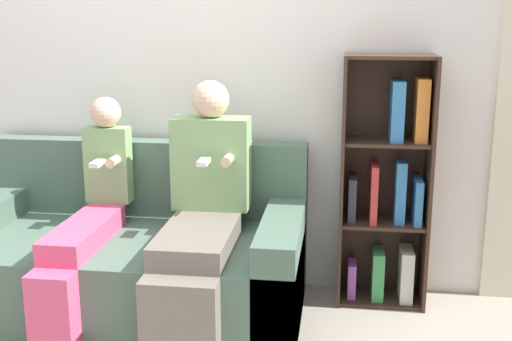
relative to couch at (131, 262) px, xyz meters
The scene contains 5 objects.
back_wall 1.14m from the couch, 67.51° to the left, with size 10.00×0.06×2.55m.
couch is the anchor object (origin of this frame).
adult_seated 0.54m from the couch, 10.53° to the right, with size 0.40×0.90×1.22m.
child_seated 0.35m from the couch, 146.48° to the right, with size 0.24×0.92×1.12m.
bookshelf 1.43m from the couch, 14.42° to the left, with size 0.47×0.30×1.35m.
Camera 1 is at (0.87, -2.51, 1.54)m, focal length 45.00 mm.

